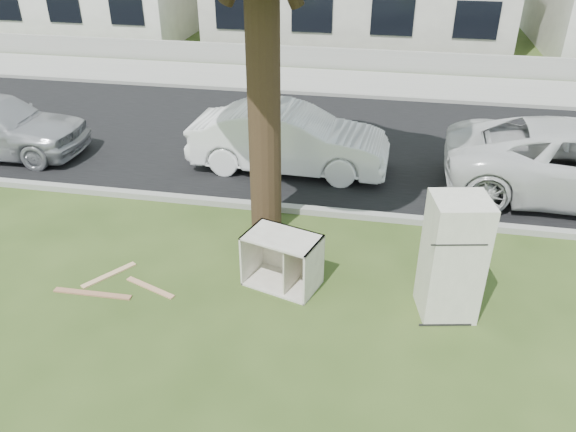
# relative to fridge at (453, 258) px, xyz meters

# --- Properties ---
(ground) EXTENTS (120.00, 120.00, 0.00)m
(ground) POSITION_rel_fridge_xyz_m (-2.60, -0.01, -0.90)
(ground) COLOR #2C4117
(road) EXTENTS (120.00, 7.00, 0.01)m
(road) POSITION_rel_fridge_xyz_m (-2.60, 5.99, -0.89)
(road) COLOR black
(road) RESTS_ON ground
(kerb_near) EXTENTS (120.00, 0.18, 0.12)m
(kerb_near) POSITION_rel_fridge_xyz_m (-2.60, 2.44, -0.90)
(kerb_near) COLOR gray
(kerb_near) RESTS_ON ground
(kerb_far) EXTENTS (120.00, 0.18, 0.12)m
(kerb_far) POSITION_rel_fridge_xyz_m (-2.60, 9.54, -0.90)
(kerb_far) COLOR gray
(kerb_far) RESTS_ON ground
(sidewalk) EXTENTS (120.00, 2.80, 0.01)m
(sidewalk) POSITION_rel_fridge_xyz_m (-2.60, 10.99, -0.89)
(sidewalk) COLOR gray
(sidewalk) RESTS_ON ground
(low_wall) EXTENTS (120.00, 0.15, 0.70)m
(low_wall) POSITION_rel_fridge_xyz_m (-2.60, 12.59, -0.55)
(low_wall) COLOR gray
(low_wall) RESTS_ON ground
(fridge) EXTENTS (0.86, 0.82, 1.80)m
(fridge) POSITION_rel_fridge_xyz_m (0.00, 0.00, 0.00)
(fridge) COLOR #B8B2A6
(fridge) RESTS_ON ground
(cabinet) EXTENTS (1.23, 0.96, 0.84)m
(cabinet) POSITION_rel_fridge_xyz_m (-2.40, 0.20, -0.48)
(cabinet) COLOR white
(cabinet) RESTS_ON ground
(plank_a) EXTENTS (1.21, 0.12, 0.02)m
(plank_a) POSITION_rel_fridge_xyz_m (-5.13, -0.60, -0.89)
(plank_a) COLOR #A06B4D
(plank_a) RESTS_ON ground
(plank_b) EXTENTS (0.89, 0.42, 0.02)m
(plank_b) POSITION_rel_fridge_xyz_m (-4.34, -0.30, -0.89)
(plank_b) COLOR tan
(plank_b) RESTS_ON ground
(plank_c) EXTENTS (0.60, 0.81, 0.02)m
(plank_c) POSITION_rel_fridge_xyz_m (-5.10, -0.11, -0.89)
(plank_c) COLOR tan
(plank_c) RESTS_ON ground
(car_center) EXTENTS (4.23, 1.57, 1.38)m
(car_center) POSITION_rel_fridge_xyz_m (-3.06, 4.31, -0.21)
(car_center) COLOR white
(car_center) RESTS_ON ground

